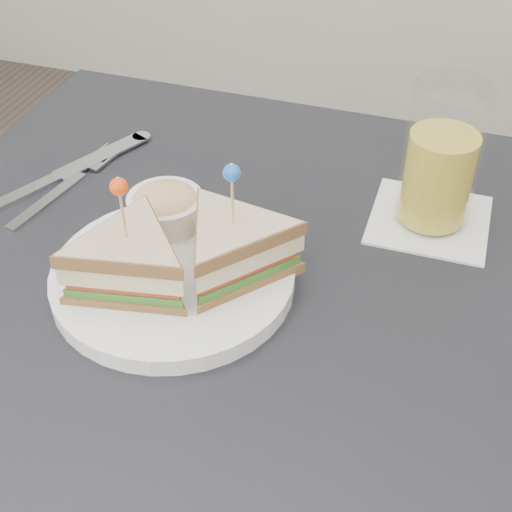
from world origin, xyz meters
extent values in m
cube|color=black|center=(0.00, 0.00, 0.73)|extent=(0.80, 0.80, 0.03)
cylinder|color=black|center=(-0.35, 0.35, 0.36)|extent=(0.04, 0.04, 0.72)
cylinder|color=white|center=(-0.07, 0.00, 0.76)|extent=(0.31, 0.31, 0.01)
cylinder|color=white|center=(-0.07, 0.00, 0.77)|extent=(0.31, 0.31, 0.00)
cylinder|color=#DEAD7F|center=(-0.10, -0.03, 0.85)|extent=(0.00, 0.00, 0.08)
sphere|color=#FF4510|center=(-0.10, -0.03, 0.88)|extent=(0.02, 0.02, 0.02)
cylinder|color=#DEAD7F|center=(-0.01, 0.02, 0.85)|extent=(0.00, 0.00, 0.08)
sphere|color=blue|center=(-0.01, 0.02, 0.88)|extent=(0.02, 0.02, 0.02)
cylinder|color=white|center=(-0.11, 0.07, 0.78)|extent=(0.10, 0.10, 0.04)
ellipsoid|color=#E0B772|center=(-0.11, 0.07, 0.79)|extent=(0.09, 0.09, 0.03)
cube|color=#B5BBC0|center=(-0.27, 0.08, 0.75)|extent=(0.03, 0.12, 0.00)
cube|color=#B5BBC0|center=(-0.25, 0.16, 0.75)|extent=(0.03, 0.02, 0.00)
cube|color=silver|center=(-0.30, 0.09, 0.75)|extent=(0.06, 0.10, 0.01)
cube|color=silver|center=(-0.25, 0.18, 0.75)|extent=(0.08, 0.12, 0.00)
cylinder|color=silver|center=(-0.22, 0.24, 0.75)|extent=(0.03, 0.03, 0.00)
cube|color=white|center=(0.15, 0.18, 0.75)|extent=(0.13, 0.13, 0.00)
cylinder|color=gold|center=(0.15, 0.18, 0.81)|extent=(0.07, 0.07, 0.10)
cylinder|color=white|center=(0.15, 0.18, 0.83)|extent=(0.08, 0.08, 0.16)
cube|color=white|center=(0.16, 0.19, 0.85)|extent=(0.03, 0.03, 0.02)
cube|color=white|center=(0.14, 0.18, 0.85)|extent=(0.02, 0.02, 0.02)
camera|label=1|loc=(0.17, -0.47, 1.23)|focal=50.00mm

